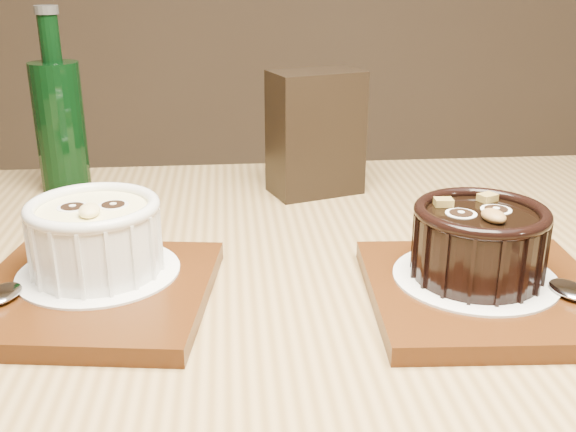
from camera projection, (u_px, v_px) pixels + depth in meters
name	position (u px, v px, depth m)	size (l,w,h in m)	color
table	(294.00, 402.00, 0.56)	(1.24, 0.85, 0.75)	olive
tray_left	(93.00, 293.00, 0.53)	(0.18, 0.18, 0.01)	#49230C
doily_left	(99.00, 271.00, 0.55)	(0.13, 0.13, 0.00)	white
ramekin_white	(95.00, 233.00, 0.53)	(0.11, 0.11, 0.06)	silver
tray_right	(485.00, 293.00, 0.53)	(0.18, 0.18, 0.01)	#49230C
doily_right	(475.00, 277.00, 0.54)	(0.13, 0.13, 0.00)	white
ramekin_dark	(479.00, 239.00, 0.52)	(0.10, 0.10, 0.06)	black
condiment_stand	(316.00, 133.00, 0.76)	(0.10, 0.06, 0.14)	black
green_bottle	(60.00, 122.00, 0.77)	(0.06, 0.06, 0.21)	black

